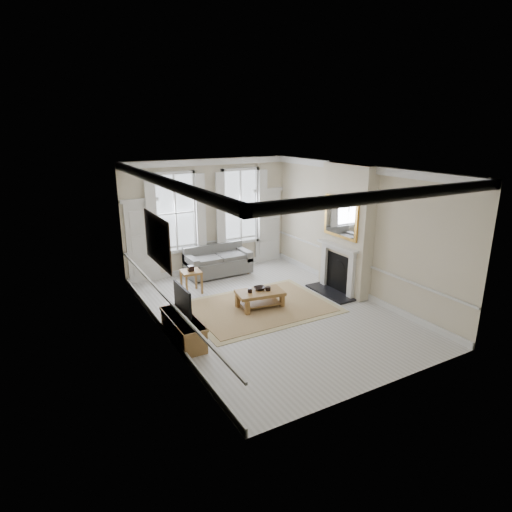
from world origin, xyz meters
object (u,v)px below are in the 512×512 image
side_table (191,275)px  coffee_table (260,294)px  tv_stand (183,329)px  sofa (217,263)px

side_table → coffee_table: side_table is taller
tv_stand → coffee_table: bearing=17.5°
side_table → coffee_table: 2.08m
coffee_table → sofa: bearing=96.8°
coffee_table → tv_stand: 2.35m
sofa → side_table: sofa is taller
sofa → tv_stand: sofa is taller
sofa → coffee_table: (-0.12, -2.78, -0.02)m
side_table → tv_stand: 2.71m
sofa → tv_stand: bearing=-124.1°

